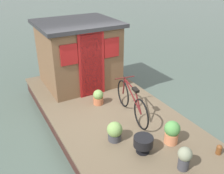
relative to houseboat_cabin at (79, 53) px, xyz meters
name	(u,v)px	position (x,y,z in m)	size (l,w,h in m)	color
ground_plane	(108,122)	(-1.76, 0.00, -1.32)	(60.00, 60.00, 0.00)	#47564C
houseboat_deck	(108,116)	(-1.76, 0.00, -1.12)	(5.75, 2.82, 0.39)	brown
houseboat_cabin	(79,53)	(0.00, 0.00, 0.00)	(1.94, 2.18, 1.84)	brown
bicycle	(131,102)	(-2.28, -0.34, -0.55)	(1.69, 0.50, 0.82)	black
potted_plant_fern	(172,132)	(-3.51, -0.49, -0.67)	(0.31, 0.31, 0.49)	#C6754C
potted_plant_mint	(115,131)	(-2.88, 0.45, -0.72)	(0.32, 0.32, 0.41)	#38383D
potted_plant_sage	(184,157)	(-4.16, -0.20, -0.68)	(0.25, 0.25, 0.45)	#38383D
potted_plant_thyme	(98,97)	(-1.41, 0.09, -0.74)	(0.26, 0.26, 0.39)	#B2603D
charcoal_grill	(143,142)	(-3.46, 0.16, -0.70)	(0.38, 0.38, 0.34)	black
mooring_bollard	(219,149)	(-4.21, -1.06, -0.82)	(0.11, 0.11, 0.20)	brown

